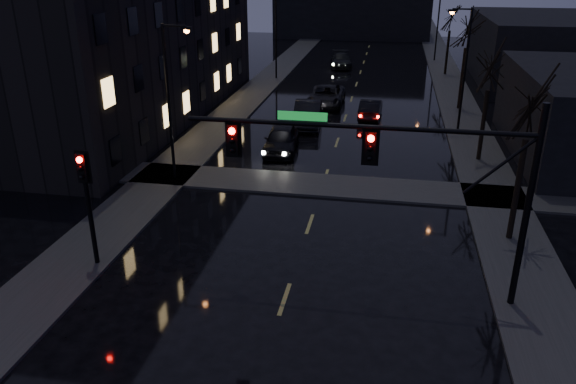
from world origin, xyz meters
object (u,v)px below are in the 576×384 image
at_px(oncoming_car_b, 308,114).
at_px(lead_car, 371,109).
at_px(oncoming_car_c, 327,96).
at_px(oncoming_car_a, 281,139).
at_px(oncoming_car_d, 341,60).

relative_size(oncoming_car_b, lead_car, 1.22).
distance_m(oncoming_car_c, lead_car, 4.77).
bearing_deg(oncoming_car_a, oncoming_car_b, 78.95).
relative_size(oncoming_car_d, lead_car, 1.24).
xyz_separation_m(oncoming_car_b, oncoming_car_d, (0.18, 22.92, -0.09)).
height_order(oncoming_car_c, lead_car, oncoming_car_c).
bearing_deg(lead_car, oncoming_car_c, -38.60).
bearing_deg(oncoming_car_b, oncoming_car_d, 85.12).
bearing_deg(oncoming_car_c, oncoming_car_d, 91.45).
bearing_deg(oncoming_car_b, oncoming_car_c, 79.71).
relative_size(oncoming_car_b, oncoming_car_d, 0.98).
distance_m(oncoming_car_b, lead_car, 5.09).
bearing_deg(oncoming_car_c, oncoming_car_a, -96.41).
distance_m(oncoming_car_a, oncoming_car_d, 28.87).
distance_m(oncoming_car_b, oncoming_car_d, 22.92).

